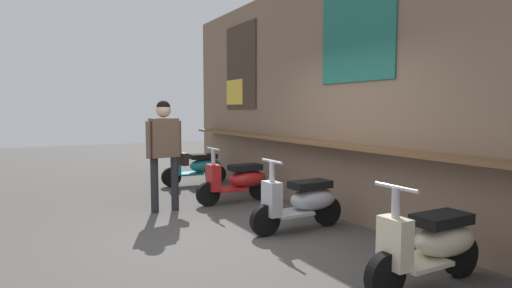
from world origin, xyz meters
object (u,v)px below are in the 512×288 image
object	(u,v)px
scooter_red	(239,180)
shopper_with_handbag	(165,144)
scooter_cream	(432,244)
scooter_silver	(303,201)
scooter_teal	(198,167)

from	to	relation	value
scooter_red	shopper_with_handbag	distance (m)	1.46
scooter_cream	shopper_with_handbag	size ratio (longest dim) A/B	0.80
scooter_silver	scooter_cream	xyz separation A→B (m)	(2.03, 0.00, 0.00)
scooter_red	scooter_cream	bearing A→B (deg)	89.25
scooter_teal	scooter_silver	size ratio (longest dim) A/B	1.00
scooter_silver	shopper_with_handbag	size ratio (longest dim) A/B	0.80
scooter_cream	scooter_red	bearing A→B (deg)	-90.03
shopper_with_handbag	scooter_teal	bearing A→B (deg)	-41.87
scooter_red	scooter_teal	bearing A→B (deg)	-90.75
scooter_teal	scooter_cream	xyz separation A→B (m)	(5.87, 0.00, 0.00)
scooter_silver	shopper_with_handbag	world-z (taller)	shopper_with_handbag
scooter_red	shopper_with_handbag	world-z (taller)	shopper_with_handbag
scooter_teal	scooter_cream	bearing A→B (deg)	93.93
scooter_teal	scooter_silver	xyz separation A→B (m)	(3.84, 0.00, 0.00)
scooter_cream	shopper_with_handbag	distance (m)	4.19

